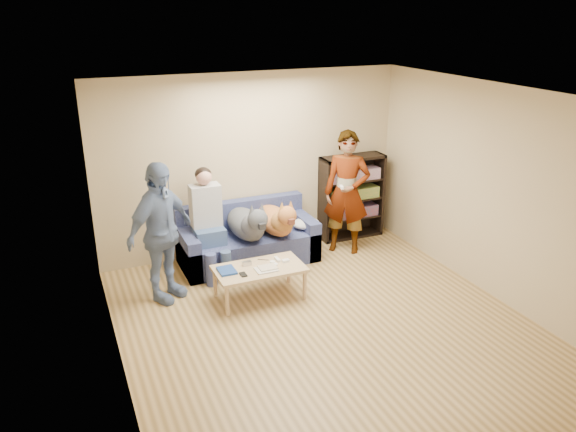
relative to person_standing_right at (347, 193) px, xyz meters
name	(u,v)px	position (x,y,z in m)	size (l,w,h in m)	color
ground	(330,329)	(-1.21, -1.87, -0.90)	(5.00, 5.00, 0.00)	olive
ceiling	(337,97)	(-1.21, -1.87, 1.70)	(5.00, 5.00, 0.00)	white
wall_back	(252,164)	(-1.21, 0.63, 0.40)	(4.50, 4.50, 0.00)	tan
wall_front	(506,346)	(-1.21, -4.37, 0.40)	(4.50, 4.50, 0.00)	tan
wall_left	(112,257)	(-3.46, -1.87, 0.40)	(5.00, 5.00, 0.00)	tan
wall_right	(500,195)	(1.04, -1.87, 0.40)	(5.00, 5.00, 0.00)	tan
blanket	(306,223)	(-0.62, 0.06, -0.40)	(0.40, 0.34, 0.14)	silver
person_standing_right	(347,193)	(0.00, 0.00, 0.00)	(0.66, 0.43, 1.80)	gray
person_standing_left	(161,233)	(-2.77, -0.41, -0.03)	(1.03, 0.43, 1.75)	#6F81B2
held_controller	(342,187)	(-0.20, -0.20, 0.17)	(0.04, 0.12, 0.03)	white
notebook_blue	(227,270)	(-2.08, -0.83, -0.47)	(0.20, 0.26, 0.03)	navy
papers	(266,269)	(-1.63, -0.98, -0.47)	(0.26, 0.20, 0.01)	beige
magazine	(268,267)	(-1.60, -0.96, -0.46)	(0.22, 0.17, 0.01)	#C3B49C
camera_silver	(247,263)	(-1.80, -0.76, -0.46)	(0.11, 0.06, 0.05)	#ADAEB2
controller_a	(277,259)	(-1.40, -0.78, -0.47)	(0.04, 0.13, 0.03)	white
controller_b	(286,261)	(-1.32, -0.86, -0.47)	(0.09, 0.06, 0.03)	white
headphone_cup_a	(275,265)	(-1.48, -0.90, -0.47)	(0.07, 0.07, 0.02)	white
headphone_cup_b	(273,262)	(-1.48, -0.82, -0.47)	(0.07, 0.07, 0.02)	white
pen_orange	(262,273)	(-1.70, -1.04, -0.48)	(0.01, 0.01, 0.14)	#CB5E1C
pen_black	(263,260)	(-1.56, -0.70, -0.48)	(0.01, 0.01, 0.14)	black
wallet	(243,274)	(-1.93, -1.00, -0.47)	(0.07, 0.12, 0.01)	black
sofa	(247,242)	(-1.46, 0.23, -0.62)	(1.90, 0.85, 0.82)	#515B93
person_seated	(208,218)	(-2.04, 0.10, -0.13)	(0.40, 0.73, 1.47)	#3D5487
dog_gray	(248,224)	(-1.52, 0.01, -0.25)	(0.44, 1.26, 0.64)	#50525B
dog_tan	(277,220)	(-1.09, 0.01, -0.26)	(0.42, 1.17, 0.61)	#BA6F38
coffee_table	(259,271)	(-1.68, -0.88, -0.53)	(1.10, 0.60, 0.42)	#DABC86
bookshelf	(351,195)	(0.34, 0.46, -0.22)	(1.00, 0.34, 1.30)	black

